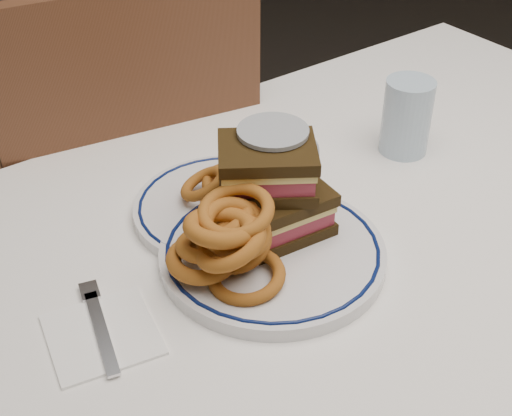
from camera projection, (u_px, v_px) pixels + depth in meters
dining_table at (369, 265)px, 1.10m from camera, size 1.27×0.87×0.75m
chair_far at (126, 190)px, 1.44m from camera, size 0.53×0.53×1.00m
main_plate at (272, 253)px, 0.94m from camera, size 0.30×0.30×0.02m
reuben_sandwich at (274, 190)px, 0.93m from camera, size 0.16×0.15×0.13m
onion_rings_main at (227, 239)px, 0.87m from camera, size 0.14×0.15×0.11m
ketchup_ramekin at (220, 222)px, 0.95m from camera, size 0.06×0.06×0.04m
beer_mug at (274, 178)px, 0.96m from camera, size 0.14×0.09×0.16m
water_glass at (407, 117)px, 1.13m from camera, size 0.08×0.08×0.12m
far_plate at (225, 208)px, 1.02m from camera, size 0.26×0.26×0.02m
onion_rings_far at (227, 188)px, 1.01m from camera, size 0.12×0.13×0.08m
napkin_fork at (101, 332)px, 0.83m from camera, size 0.14×0.16×0.01m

